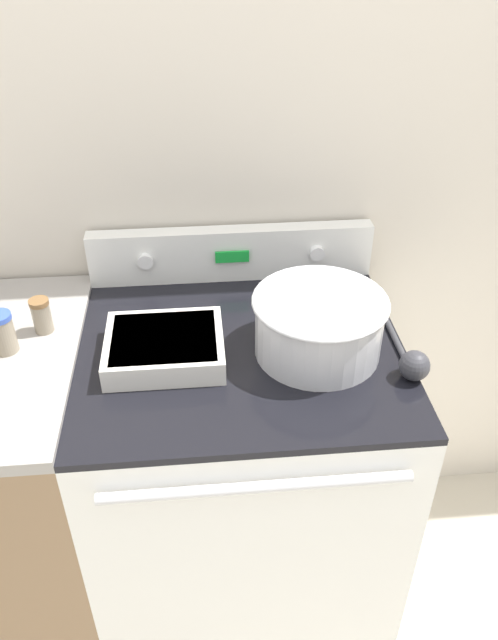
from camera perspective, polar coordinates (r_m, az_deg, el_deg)
kitchen_wall at (r=1.65m, az=-1.91°, el=14.14°), size 8.00×0.05×2.50m
stove_range at (r=1.80m, az=-0.60°, el=-14.40°), size 0.76×0.71×0.95m
control_panel at (r=1.69m, az=-1.62°, el=6.10°), size 0.76×0.07×0.15m
mixing_bowl at (r=1.41m, az=6.40°, el=-0.22°), size 0.31×0.31×0.14m
casserole_dish at (r=1.43m, az=-7.72°, el=-2.34°), size 0.27×0.22×0.06m
ladle at (r=1.42m, az=14.69°, el=-3.79°), size 0.07×0.27×0.07m
spice_jar_brown_cap at (r=1.55m, az=-18.44°, el=0.40°), size 0.05×0.05×0.09m
spice_jar_blue_cap at (r=1.51m, az=-21.62°, el=-1.08°), size 0.06×0.06×0.10m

